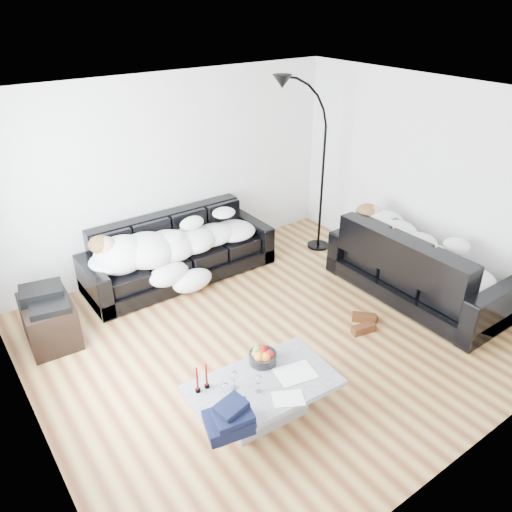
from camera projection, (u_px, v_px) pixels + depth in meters
ground at (271, 336)px, 5.67m from camera, size 5.00×5.00×0.00m
wall_back at (171, 174)px, 6.66m from camera, size 5.00×0.02×2.60m
wall_left at (11, 316)px, 3.77m from camera, size 0.02×4.50×2.60m
wall_right at (429, 183)px, 6.34m from camera, size 0.02×4.50×2.60m
ceiling at (276, 101)px, 4.44m from camera, size 5.00×5.00×0.00m
sofa_back at (179, 250)px, 6.63m from camera, size 2.54×0.88×0.83m
sofa_right at (418, 264)px, 6.21m from camera, size 0.96×2.25×0.91m
sleeper_back at (180, 236)px, 6.49m from camera, size 2.15×0.74×0.43m
sleeper_right at (421, 250)px, 6.11m from camera, size 0.81×1.93×0.47m
teal_cushion at (375, 227)px, 6.55m from camera, size 0.42×0.38×0.20m
coffee_table at (263, 399)px, 4.53m from camera, size 1.35×0.84×0.38m
fruit_bowl at (263, 355)px, 4.66m from camera, size 0.33×0.33×0.16m
wine_glass_a at (234, 380)px, 4.35m from camera, size 0.08×0.08×0.18m
wine_glass_b at (225, 392)px, 4.23m from camera, size 0.09×0.09×0.18m
wine_glass_c at (259, 384)px, 4.31m from camera, size 0.09×0.09×0.17m
candle_left at (197, 380)px, 4.29m from camera, size 0.05×0.05×0.26m
candle_right at (206, 376)px, 4.34m from camera, size 0.05×0.05×0.26m
newspaper_a at (296, 373)px, 4.55m from camera, size 0.40×0.33×0.01m
newspaper_b at (288, 398)px, 4.27m from camera, size 0.33×0.30×0.01m
navy_jacket at (228, 410)px, 3.93m from camera, size 0.40×0.34×0.20m
shoes at (364, 323)px, 5.79m from camera, size 0.57×0.50×0.11m
av_cabinet at (50, 321)px, 5.49m from camera, size 0.55×0.77×0.51m
stereo at (44, 297)px, 5.34m from camera, size 0.50×0.42×0.13m
floor_lamp at (323, 176)px, 7.10m from camera, size 0.88×0.56×2.26m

